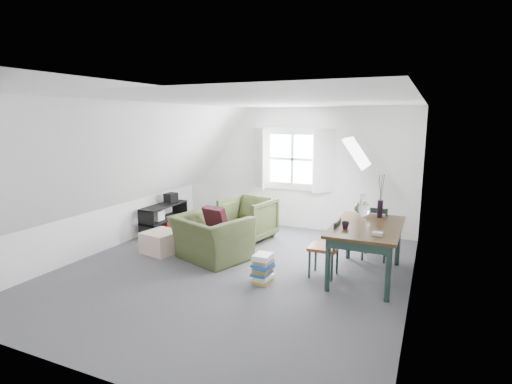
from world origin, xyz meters
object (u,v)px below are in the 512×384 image
at_px(ottoman, 161,242).
at_px(media_shelf, 163,220).
at_px(dining_table, 367,232).
at_px(dining_chair_near, 326,247).
at_px(armchair_near, 212,259).
at_px(magazine_stack, 263,268).
at_px(armchair_far, 248,239).
at_px(dining_chair_far, 375,232).

distance_m(ottoman, media_shelf, 1.20).
height_order(dining_table, dining_chair_near, dining_chair_near).
distance_m(armchair_near, ottoman, 0.98).
height_order(dining_table, media_shelf, dining_table).
bearing_deg(dining_chair_near, media_shelf, -123.17).
relative_size(media_shelf, magazine_stack, 2.79).
distance_m(armchair_far, magazine_stack, 2.07).
bearing_deg(armchair_far, dining_chair_far, 6.33).
relative_size(armchair_far, magazine_stack, 2.19).
bearing_deg(armchair_near, magazine_stack, 175.33).
height_order(armchair_near, ottoman, same).
height_order(ottoman, magazine_stack, magazine_stack).
xyz_separation_m(armchair_near, armchair_far, (0.07, 1.25, 0.00)).
bearing_deg(dining_table, media_shelf, 167.46).
bearing_deg(ottoman, dining_chair_near, 2.09).
distance_m(ottoman, magazine_stack, 2.15).
distance_m(ottoman, dining_chair_far, 3.60).
height_order(armchair_near, dining_chair_near, dining_chair_near).
xyz_separation_m(dining_chair_far, dining_chair_near, (-0.55, -1.04, -0.02)).
relative_size(armchair_near, dining_table, 0.72).
xyz_separation_m(armchair_far, dining_chair_near, (1.82, -1.20, 0.45)).
distance_m(dining_chair_far, media_shelf, 4.11).
xyz_separation_m(dining_table, media_shelf, (-4.08, 0.67, -0.42)).
bearing_deg(ottoman, media_shelf, 125.61).
distance_m(dining_table, dining_chair_near, 0.61).
bearing_deg(dining_chair_near, armchair_near, -107.80).
height_order(dining_table, magazine_stack, dining_table).
height_order(media_shelf, magazine_stack, media_shelf).
relative_size(dining_chair_far, media_shelf, 0.80).
xyz_separation_m(armchair_near, media_shelf, (-1.66, 0.92, 0.26)).
distance_m(armchair_near, armchair_far, 1.25).
bearing_deg(magazine_stack, armchair_far, 120.96).
height_order(dining_table, dining_chair_far, dining_chair_far).
bearing_deg(dining_chair_near, dining_chair_far, 132.74).
xyz_separation_m(armchair_near, dining_chair_far, (2.44, 1.09, 0.47)).
distance_m(armchair_far, ottoman, 1.67).
height_order(armchair_far, ottoman, armchair_far).
relative_size(ottoman, dining_table, 0.35).
xyz_separation_m(dining_table, dining_chair_far, (0.02, 0.83, -0.21)).
distance_m(armchair_near, dining_chair_far, 2.71).
relative_size(ottoman, media_shelf, 0.49).
relative_size(armchair_far, media_shelf, 0.79).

